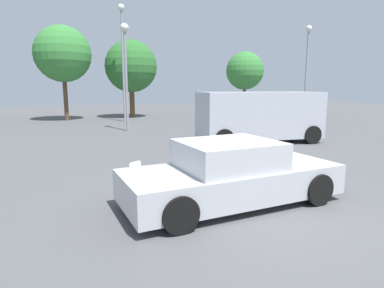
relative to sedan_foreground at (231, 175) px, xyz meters
The scene contains 10 objects.
ground_plane 0.72m from the sedan_foreground, 47.57° to the right, with size 80.00×80.00×0.00m, color #515154.
sedan_foreground is the anchor object (origin of this frame).
dog 3.08m from the sedan_foreground, 114.53° to the left, with size 0.47×0.61×0.43m.
van_white 7.74m from the sedan_foreground, 50.77° to the left, with size 5.34×2.80×2.13m.
light_post_near 19.49m from the sedan_foreground, 43.29° to the left, with size 0.44×0.44×6.63m.
light_post_mid 12.35m from the sedan_foreground, 87.24° to the left, with size 0.44×0.44×5.57m.
light_post_far 17.45m from the sedan_foreground, 84.97° to the left, with size 0.44×0.44×7.67m.
tree_back_left 20.14m from the sedan_foreground, 82.21° to the left, with size 3.95×3.95×5.89m.
tree_back_center 24.49m from the sedan_foreground, 56.69° to the left, with size 3.42×3.42×5.52m.
tree_far_right 19.81m from the sedan_foreground, 96.35° to the left, with size 3.85×3.85×6.52m.
Camera 1 is at (-3.51, -5.14, 2.32)m, focal length 30.29 mm.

